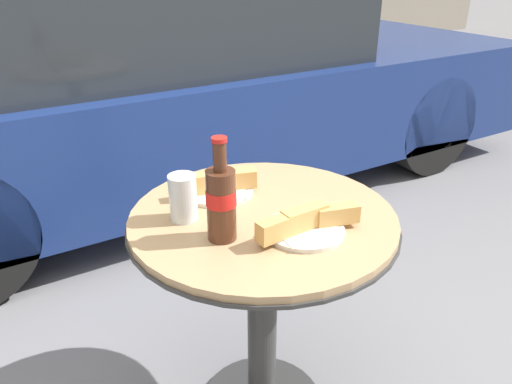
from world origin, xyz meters
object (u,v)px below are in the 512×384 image
(bistro_table, at_px, (263,270))
(parked_car, at_px, (177,88))
(drinking_glass, at_px, (183,199))
(cola_bottle_left, at_px, (221,200))
(lunch_plate_far, at_px, (220,186))
(lunch_plate_near, at_px, (305,224))

(bistro_table, distance_m, parked_car, 1.98)
(bistro_table, height_order, drinking_glass, drinking_glass)
(cola_bottle_left, xyz_separation_m, lunch_plate_far, (0.11, 0.22, -0.08))
(drinking_glass, relative_size, lunch_plate_far, 0.56)
(lunch_plate_near, bearing_deg, cola_bottle_left, 155.23)
(bistro_table, bearing_deg, drinking_glass, 156.23)
(drinking_glass, height_order, lunch_plate_far, drinking_glass)
(cola_bottle_left, bearing_deg, drinking_glass, 106.37)
(lunch_plate_far, distance_m, parked_car, 1.83)
(parked_car, bearing_deg, lunch_plate_near, -104.21)
(bistro_table, bearing_deg, lunch_plate_near, -75.19)
(bistro_table, xyz_separation_m, lunch_plate_far, (-0.04, 0.17, 0.21))
(drinking_glass, height_order, parked_car, parked_car)
(drinking_glass, distance_m, parked_car, 1.97)
(bistro_table, distance_m, cola_bottle_left, 0.33)
(drinking_glass, height_order, lunch_plate_near, drinking_glass)
(cola_bottle_left, height_order, lunch_plate_far, cola_bottle_left)
(lunch_plate_near, height_order, parked_car, parked_car)
(bistro_table, bearing_deg, cola_bottle_left, -160.54)
(lunch_plate_far, bearing_deg, lunch_plate_near, -76.10)
(cola_bottle_left, height_order, lunch_plate_near, cola_bottle_left)
(parked_car, bearing_deg, lunch_plate_far, -108.95)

